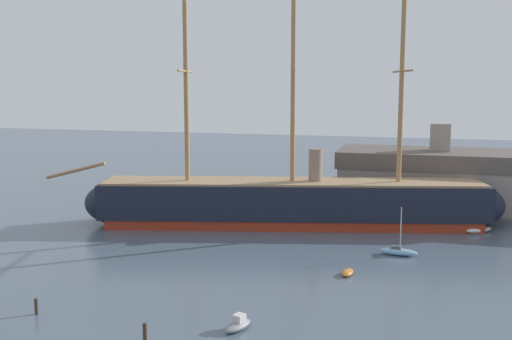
{
  "coord_description": "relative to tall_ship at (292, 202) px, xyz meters",
  "views": [
    {
      "loc": [
        24.63,
        -38.95,
        21.19
      ],
      "look_at": [
        4.07,
        33.47,
        10.25
      ],
      "focal_mm": 42.66,
      "sensor_mm": 36.0,
      "label": 1
    }
  ],
  "objects": [
    {
      "name": "sailboat_alongside_stern",
      "position": [
        16.01,
        -11.84,
        -3.05
      ],
      "size": [
        4.78,
        1.85,
        6.08
      ],
      "color": "#7FB2D6",
      "rests_on": "ground"
    },
    {
      "name": "motorboat_foreground_right",
      "position": [
        3.87,
        -38.93,
        -3.09
      ],
      "size": [
        2.3,
        3.42,
        1.33
      ],
      "color": "gray",
      "rests_on": "ground"
    },
    {
      "name": "tall_ship",
      "position": [
        0.0,
        0.0,
        0.0
      ],
      "size": [
        66.88,
        22.0,
        32.66
      ],
      "color": "maroon",
      "rests_on": "ground"
    },
    {
      "name": "mooring_piling_nearest",
      "position": [
        -2.78,
        -43.31,
        -2.78
      ],
      "size": [
        0.35,
        0.35,
        1.57
      ],
      "primitive_type": "cylinder",
      "color": "#382B1E",
      "rests_on": "ground"
    },
    {
      "name": "sailboat_far_right",
      "position": [
        26.51,
        2.96,
        -3.08
      ],
      "size": [
        4.22,
        3.77,
        5.69
      ],
      "color": "silver",
      "rests_on": "ground"
    },
    {
      "name": "mooring_piling_right_pair",
      "position": [
        -15.03,
        -40.64,
        -2.81
      ],
      "size": [
        0.32,
        0.32,
        1.5
      ],
      "primitive_type": "cylinder",
      "color": "#382B1E",
      "rests_on": "ground"
    },
    {
      "name": "dinghy_mid_right",
      "position": [
        11.03,
        -21.31,
        -3.25
      ],
      "size": [
        1.33,
        2.65,
        0.61
      ],
      "color": "orange",
      "rests_on": "ground"
    },
    {
      "name": "dockside_warehouse_right",
      "position": [
        26.7,
        17.23,
        1.41
      ],
      "size": [
        47.56,
        16.71,
        14.47
      ],
      "color": "#565659",
      "rests_on": "ground"
    },
    {
      "name": "sailboat_distant_centre",
      "position": [
        -1.18,
        17.82,
        -3.18
      ],
      "size": [
        2.54,
        3.57,
        4.54
      ],
      "color": "silver",
      "rests_on": "ground"
    }
  ]
}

